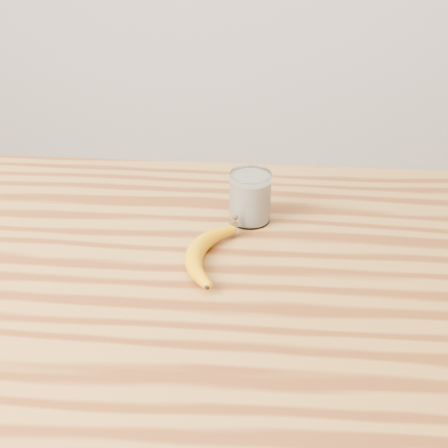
{
  "coord_description": "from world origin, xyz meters",
  "views": [
    {
      "loc": [
        0.03,
        -0.84,
        1.48
      ],
      "look_at": [
        -0.04,
        0.09,
        0.93
      ],
      "focal_mm": 50.0,
      "sensor_mm": 36.0,
      "label": 1
    }
  ],
  "objects": [
    {
      "name": "smoothie_glass",
      "position": [
        0.0,
        0.16,
        0.95
      ],
      "size": [
        0.08,
        0.08,
        0.1
      ],
      "color": "white",
      "rests_on": "table"
    },
    {
      "name": "table",
      "position": [
        0.0,
        0.0,
        0.77
      ],
      "size": [
        1.2,
        0.8,
        0.9
      ],
      "color": "#9C6A2E",
      "rests_on": "ground"
    },
    {
      "name": "banana",
      "position": [
        -0.08,
        0.02,
        0.92
      ],
      "size": [
        0.13,
        0.26,
        0.03
      ],
      "primitive_type": null,
      "rotation": [
        0.0,
        0.0,
        -0.16
      ],
      "color": "#CF8402",
      "rests_on": "table"
    }
  ]
}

